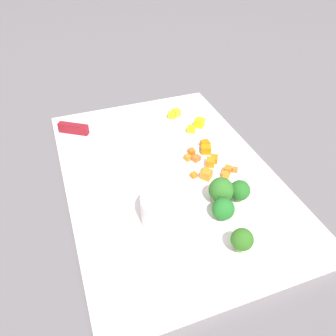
% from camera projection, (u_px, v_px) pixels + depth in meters
% --- Properties ---
extents(ground_plane, '(4.00, 4.00, 0.00)m').
position_uv_depth(ground_plane, '(168.00, 177.00, 0.63)').
color(ground_plane, '#625E62').
extents(cutting_board, '(0.53, 0.36, 0.01)m').
position_uv_depth(cutting_board, '(168.00, 175.00, 0.62)').
color(cutting_board, white).
rests_on(cutting_board, ground_plane).
extents(prep_bowl, '(0.09, 0.09, 0.05)m').
position_uv_depth(prep_bowl, '(170.00, 208.00, 0.51)').
color(prep_bowl, white).
rests_on(prep_bowl, cutting_board).
extents(chef_knife, '(0.21, 0.30, 0.02)m').
position_uv_depth(chef_knife, '(111.00, 135.00, 0.70)').
color(chef_knife, silver).
rests_on(chef_knife, cutting_board).
extents(carrot_dice_0, '(0.02, 0.02, 0.01)m').
position_uv_depth(carrot_dice_0, '(205.00, 145.00, 0.67)').
color(carrot_dice_0, orange).
rests_on(carrot_dice_0, cutting_board).
extents(carrot_dice_1, '(0.01, 0.01, 0.01)m').
position_uv_depth(carrot_dice_1, '(235.00, 170.00, 0.62)').
color(carrot_dice_1, orange).
rests_on(carrot_dice_1, cutting_board).
extents(carrot_dice_2, '(0.01, 0.01, 0.01)m').
position_uv_depth(carrot_dice_2, '(188.00, 158.00, 0.64)').
color(carrot_dice_2, orange).
rests_on(carrot_dice_2, cutting_board).
extents(carrot_dice_3, '(0.02, 0.02, 0.01)m').
position_uv_depth(carrot_dice_3, '(215.00, 160.00, 0.64)').
color(carrot_dice_3, orange).
rests_on(carrot_dice_3, cutting_board).
extents(carrot_dice_4, '(0.01, 0.01, 0.01)m').
position_uv_depth(carrot_dice_4, '(225.00, 175.00, 0.61)').
color(carrot_dice_4, orange).
rests_on(carrot_dice_4, cutting_board).
extents(carrot_dice_5, '(0.02, 0.02, 0.01)m').
position_uv_depth(carrot_dice_5, '(210.00, 162.00, 0.63)').
color(carrot_dice_5, orange).
rests_on(carrot_dice_5, cutting_board).
extents(carrot_dice_6, '(0.02, 0.02, 0.01)m').
position_uv_depth(carrot_dice_6, '(228.00, 170.00, 0.61)').
color(carrot_dice_6, orange).
rests_on(carrot_dice_6, cutting_board).
extents(carrot_dice_7, '(0.01, 0.01, 0.01)m').
position_uv_depth(carrot_dice_7, '(205.00, 170.00, 0.62)').
color(carrot_dice_7, orange).
rests_on(carrot_dice_7, cutting_board).
extents(carrot_dice_8, '(0.01, 0.01, 0.01)m').
position_uv_depth(carrot_dice_8, '(192.00, 152.00, 0.66)').
color(carrot_dice_8, orange).
rests_on(carrot_dice_8, cutting_board).
extents(carrot_dice_9, '(0.02, 0.02, 0.01)m').
position_uv_depth(carrot_dice_9, '(196.00, 158.00, 0.64)').
color(carrot_dice_9, orange).
rests_on(carrot_dice_9, cutting_board).
extents(carrot_dice_10, '(0.01, 0.01, 0.01)m').
position_uv_depth(carrot_dice_10, '(194.00, 175.00, 0.61)').
color(carrot_dice_10, orange).
rests_on(carrot_dice_10, cutting_board).
extents(carrot_dice_11, '(0.02, 0.02, 0.02)m').
position_uv_depth(carrot_dice_11, '(207.00, 174.00, 0.60)').
color(carrot_dice_11, orange).
rests_on(carrot_dice_11, cutting_board).
extents(carrot_dice_12, '(0.02, 0.02, 0.02)m').
position_uv_depth(carrot_dice_12, '(206.00, 150.00, 0.66)').
color(carrot_dice_12, orange).
rests_on(carrot_dice_12, cutting_board).
extents(pepper_dice_0, '(0.02, 0.02, 0.01)m').
position_uv_depth(pepper_dice_0, '(191.00, 129.00, 0.72)').
color(pepper_dice_0, yellow).
rests_on(pepper_dice_0, cutting_board).
extents(pepper_dice_1, '(0.03, 0.03, 0.02)m').
position_uv_depth(pepper_dice_1, '(199.00, 123.00, 0.73)').
color(pepper_dice_1, yellow).
rests_on(pepper_dice_1, cutting_board).
extents(pepper_dice_2, '(0.02, 0.02, 0.01)m').
position_uv_depth(pepper_dice_2, '(172.00, 115.00, 0.76)').
color(pepper_dice_2, yellow).
rests_on(pepper_dice_2, cutting_board).
extents(pepper_dice_3, '(0.02, 0.02, 0.02)m').
position_uv_depth(pepper_dice_3, '(176.00, 112.00, 0.77)').
color(pepper_dice_3, yellow).
rests_on(pepper_dice_3, cutting_board).
extents(broccoli_floret_0, '(0.03, 0.03, 0.04)m').
position_uv_depth(broccoli_floret_0, '(240.00, 191.00, 0.55)').
color(broccoli_floret_0, '#83AC54').
rests_on(broccoli_floret_0, cutting_board).
extents(broccoli_floret_1, '(0.04, 0.04, 0.05)m').
position_uv_depth(broccoli_floret_1, '(221.00, 190.00, 0.55)').
color(broccoli_floret_1, '#81C36D').
rests_on(broccoli_floret_1, cutting_board).
extents(broccoli_floret_2, '(0.03, 0.03, 0.04)m').
position_uv_depth(broccoli_floret_2, '(242.00, 240.00, 0.47)').
color(broccoli_floret_2, '#83B05B').
rests_on(broccoli_floret_2, cutting_board).
extents(broccoli_floret_3, '(0.03, 0.03, 0.04)m').
position_uv_depth(broccoli_floret_3, '(223.00, 209.00, 0.52)').
color(broccoli_floret_3, '#94B25D').
rests_on(broccoli_floret_3, cutting_board).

